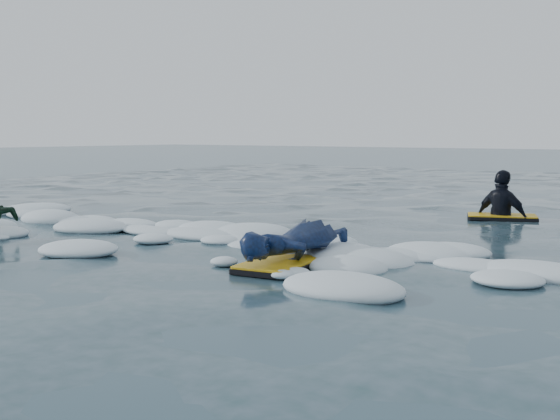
# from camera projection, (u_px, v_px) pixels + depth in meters

# --- Properties ---
(ground) EXTENTS (120.00, 120.00, 0.00)m
(ground) POSITION_uv_depth(u_px,v_px,m) (190.00, 262.00, 7.98)
(ground) COLOR #182A3B
(ground) RESTS_ON ground
(foam_band) EXTENTS (12.00, 3.10, 0.30)m
(foam_band) POSITION_uv_depth(u_px,v_px,m) (247.00, 249.00, 8.81)
(foam_band) COLOR white
(foam_band) RESTS_ON ground
(prone_woman_unit) EXTENTS (0.82, 1.80, 0.46)m
(prone_woman_unit) POSITION_uv_depth(u_px,v_px,m) (293.00, 244.00, 7.72)
(prone_woman_unit) COLOR black
(prone_woman_unit) RESTS_ON ground
(waiting_rider_unit) EXTENTS (1.28, 1.00, 1.69)m
(waiting_rider_unit) POSITION_uv_depth(u_px,v_px,m) (502.00, 220.00, 11.84)
(waiting_rider_unit) COLOR black
(waiting_rider_unit) RESTS_ON ground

